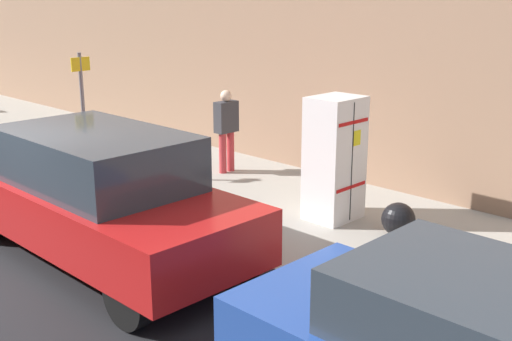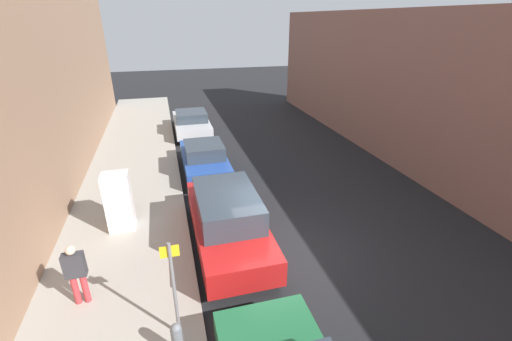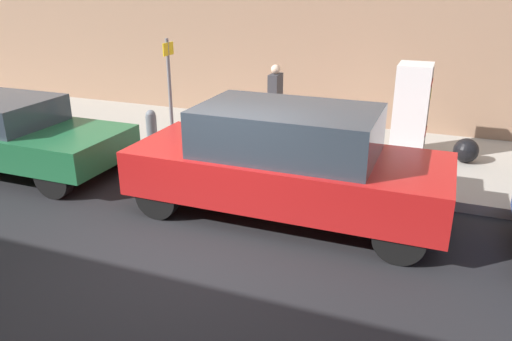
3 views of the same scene
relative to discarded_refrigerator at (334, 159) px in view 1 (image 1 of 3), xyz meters
name	(u,v)px [view 1 (image 1 of 3)]	position (x,y,z in m)	size (l,w,h in m)	color
sidewalk_slab	(223,191)	(0.07, -2.38, -1.01)	(3.81, 44.00, 0.17)	#9E998E
discarded_refrigerator	(334,159)	(0.00, 0.00, 0.00)	(0.77, 0.64, 1.85)	white
street_sign_post	(83,109)	(1.45, -4.51, 0.36)	(0.36, 0.07, 2.28)	slate
fire_hydrant	(74,151)	(1.41, -5.03, -0.50)	(0.22, 0.22, 0.82)	slate
trash_bag	(398,219)	(-0.07, 1.10, -0.69)	(0.47, 0.47, 0.47)	black
pedestrian_walking_far	(226,126)	(-0.64, -3.03, -0.04)	(0.45, 0.22, 1.56)	#B73338
parked_suv_red	(98,194)	(3.06, -1.54, -0.20)	(1.89, 4.85, 1.75)	red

